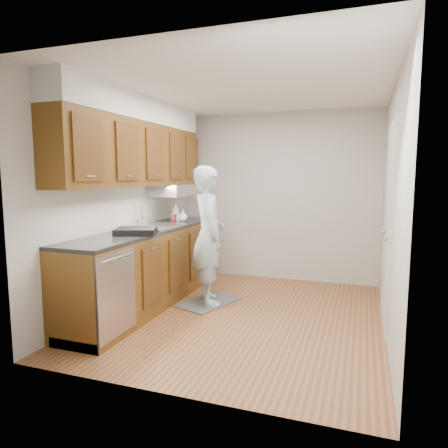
# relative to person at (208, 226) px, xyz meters

# --- Properties ---
(floor) EXTENTS (3.50, 3.50, 0.00)m
(floor) POSITION_rel_person_xyz_m (0.52, -0.28, -0.97)
(floor) COLOR brown
(floor) RESTS_ON ground
(ceiling) EXTENTS (3.50, 3.50, 0.00)m
(ceiling) POSITION_rel_person_xyz_m (0.52, -0.28, 1.53)
(ceiling) COLOR white
(ceiling) RESTS_ON wall_left
(wall_left) EXTENTS (0.02, 3.50, 2.50)m
(wall_left) POSITION_rel_person_xyz_m (-0.98, -0.28, 0.28)
(wall_left) COLOR #B5B1A9
(wall_left) RESTS_ON floor
(wall_right) EXTENTS (0.02, 3.50, 2.50)m
(wall_right) POSITION_rel_person_xyz_m (2.02, -0.28, 0.28)
(wall_right) COLOR #B5B1A9
(wall_right) RESTS_ON floor
(wall_back) EXTENTS (3.00, 0.02, 2.50)m
(wall_back) POSITION_rel_person_xyz_m (0.52, 1.47, 0.28)
(wall_back) COLOR #B5B1A9
(wall_back) RESTS_ON floor
(counter) EXTENTS (0.64, 2.80, 1.30)m
(counter) POSITION_rel_person_xyz_m (-0.68, -0.29, -0.48)
(counter) COLOR brown
(counter) RESTS_ON floor
(upper_cabinets) EXTENTS (0.47, 2.80, 1.21)m
(upper_cabinets) POSITION_rel_person_xyz_m (-0.81, -0.24, 0.98)
(upper_cabinets) COLOR brown
(upper_cabinets) RESTS_ON wall_left
(closet_door) EXTENTS (0.02, 1.22, 2.05)m
(closet_door) POSITION_rel_person_xyz_m (2.01, 0.02, 0.06)
(closet_door) COLOR white
(closet_door) RESTS_ON wall_right
(floor_mat) EXTENTS (0.68, 0.88, 0.01)m
(floor_mat) POSITION_rel_person_xyz_m (0.00, 0.00, -0.96)
(floor_mat) COLOR slate
(floor_mat) RESTS_ON floor
(person) EXTENTS (0.75, 0.81, 1.90)m
(person) POSITION_rel_person_xyz_m (0.00, 0.00, 0.00)
(person) COLOR #ABC4D0
(person) RESTS_ON floor_mat
(soap_bottle_a) EXTENTS (0.14, 0.14, 0.26)m
(soap_bottle_a) POSITION_rel_person_xyz_m (-0.68, 0.49, 0.10)
(soap_bottle_a) COLOR silver
(soap_bottle_a) RESTS_ON counter
(soap_bottle_b) EXTENTS (0.11, 0.11, 0.17)m
(soap_bottle_b) POSITION_rel_person_xyz_m (-0.65, 0.43, 0.06)
(soap_bottle_b) COLOR silver
(soap_bottle_b) RESTS_ON counter
(soap_bottle_c) EXTENTS (0.18, 0.18, 0.17)m
(soap_bottle_c) POSITION_rel_person_xyz_m (-0.57, 0.50, 0.06)
(soap_bottle_c) COLOR silver
(soap_bottle_c) RESTS_ON counter
(soda_can) EXTENTS (0.08, 0.08, 0.11)m
(soda_can) POSITION_rel_person_xyz_m (-0.63, 0.35, 0.03)
(soda_can) COLOR #B01E2C
(soda_can) RESTS_ON counter
(steel_can) EXTENTS (0.09, 0.09, 0.13)m
(steel_can) POSITION_rel_person_xyz_m (-0.60, 0.50, 0.04)
(steel_can) COLOR #A5A5AA
(steel_can) RESTS_ON counter
(dish_rack) EXTENTS (0.53, 0.49, 0.07)m
(dish_rack) POSITION_rel_person_xyz_m (-0.57, -0.72, 0.01)
(dish_rack) COLOR black
(dish_rack) RESTS_ON counter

